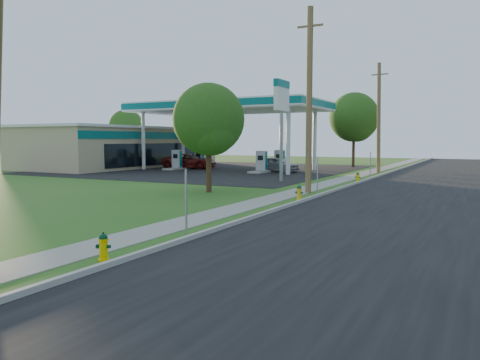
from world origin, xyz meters
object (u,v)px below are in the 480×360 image
fuel_pump_se (280,162)px  hydrant_mid (299,193)px  price_pylon (282,101)px  car_red (190,161)px  tree_lot (355,119)px  fuel_pump_nw (177,162)px  car_silver (278,164)px  fuel_pump_sw (200,160)px  hydrant_near (103,247)px  tree_verge (209,122)px  tree_back (127,128)px  hydrant_far (358,177)px  utility_pole_far (379,117)px  utility_pole_mid (309,100)px  fuel_pump_ne (262,164)px

fuel_pump_se → hydrant_mid: 22.48m
price_pylon → car_red: (-13.72, 9.28, -4.69)m
tree_lot → car_red: bearing=-143.3°
fuel_pump_nw → car_silver: fuel_pump_nw is taller
fuel_pump_sw → hydrant_near: 37.66m
fuel_pump_nw → tree_verge: bearing=-49.4°
tree_lot → hydrant_mid: bearing=-80.8°
fuel_pump_sw → price_pylon: size_ratio=0.47×
tree_lot → car_red: tree_lot is taller
fuel_pump_se → car_red: size_ratio=0.60×
fuel_pump_nw → price_pylon: price_pylon is taller
hydrant_near → tree_back: bearing=130.8°
fuel_pump_sw → hydrant_near: (18.47, -32.82, -0.39)m
hydrant_mid → tree_verge: bearing=169.5°
fuel_pump_nw → tree_back: (-14.14, 8.99, 3.59)m
tree_back → hydrant_far: 36.02m
tree_back → hydrant_mid: bearing=-37.7°
hydrant_near → fuel_pump_se: bearing=106.1°
utility_pole_far → hydrant_far: size_ratio=14.09×
fuel_pump_se → hydrant_far: fuel_pump_se is taller
car_red → car_silver: (9.68, -0.48, -0.06)m
fuel_pump_nw → car_red: fuel_pump_nw is taller
utility_pole_mid → utility_pole_far: size_ratio=1.03×
tree_verge → car_silver: (-3.11, 16.58, -3.12)m
price_pylon → car_red: 17.21m
fuel_pump_sw → hydrant_near: bearing=-60.6°
utility_pole_mid → fuel_pump_nw: size_ratio=3.06×
tree_back → hydrant_mid: tree_back is taller
tree_back → hydrant_near: 50.09m
tree_verge → hydrant_far: 11.97m
fuel_pump_ne → tree_lot: (5.04, 12.03, 4.30)m
fuel_pump_se → hydrant_mid: (9.64, -20.31, -0.36)m
tree_lot → tree_back: tree_lot is taller
fuel_pump_se → car_red: fuel_pump_se is taller
tree_lot → hydrant_near: (4.43, -40.85, -4.68)m
utility_pole_far → fuel_pump_nw: utility_pole_far is taller
hydrant_far → car_silver: bearing=142.9°
hydrant_far → fuel_pump_se: bearing=136.2°
hydrant_mid → fuel_pump_se: bearing=115.4°
tree_lot → car_silver: tree_lot is taller
tree_verge → car_red: (-12.80, 17.06, -3.06)m
price_pylon → fuel_pump_ne: bearing=123.7°
fuel_pump_ne → tree_lot: 13.73m
utility_pole_far → hydrant_mid: 21.78m
tree_back → fuel_pump_nw: bearing=-32.5°
fuel_pump_nw → fuel_pump_ne: (9.00, 0.00, 0.00)m
utility_pole_mid → car_silver: utility_pole_mid is taller
fuel_pump_nw → utility_pole_far: bearing=15.6°
tree_lot → hydrant_mid: 29.09m
tree_back → car_silver: size_ratio=1.66×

